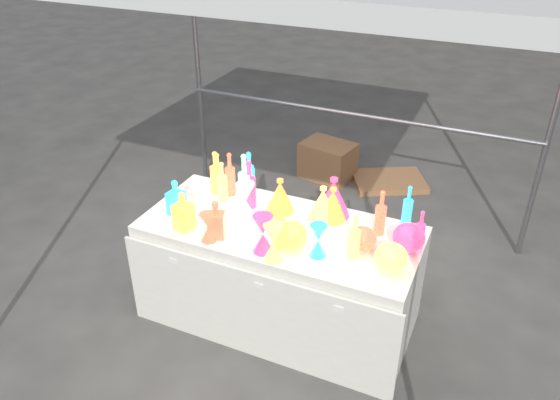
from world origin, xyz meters
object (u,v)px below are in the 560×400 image
at_px(hourglass_0, 208,227).
at_px(globe_0, 292,237).
at_px(display_table, 279,274).
at_px(decanter_0, 183,211).
at_px(lampshade_0, 280,195).
at_px(bottle_0, 218,172).
at_px(cardboard_box_closed, 328,160).

xyz_separation_m(hourglass_0, globe_0, (0.50, 0.15, -0.02)).
xyz_separation_m(display_table, hourglass_0, (-0.34, -0.31, 0.47)).
distance_m(decanter_0, lampshade_0, 0.65).
distance_m(bottle_0, lampshade_0, 0.53).
bearing_deg(cardboard_box_closed, decanter_0, -81.30).
distance_m(hourglass_0, globe_0, 0.52).
bearing_deg(lampshade_0, decanter_0, -148.50).
bearing_deg(bottle_0, cardboard_box_closed, 84.21).
height_order(display_table, globe_0, globe_0).
xyz_separation_m(globe_0, lampshade_0, (-0.24, 0.36, 0.04)).
bearing_deg(bottle_0, lampshade_0, -8.88).
bearing_deg(globe_0, display_table, 133.45).
bearing_deg(bottle_0, hourglass_0, -65.81).
xyz_separation_m(display_table, lampshade_0, (-0.08, 0.20, 0.49)).
xyz_separation_m(bottle_0, decanter_0, (0.06, -0.54, -0.01)).
bearing_deg(cardboard_box_closed, display_table, -67.18).
height_order(cardboard_box_closed, bottle_0, bottle_0).
xyz_separation_m(decanter_0, globe_0, (0.71, 0.09, -0.06)).
bearing_deg(display_table, globe_0, -46.55).
bearing_deg(display_table, decanter_0, -154.81).
relative_size(display_table, globe_0, 9.72).
relative_size(display_table, lampshade_0, 7.79).
bearing_deg(globe_0, cardboard_box_closed, 103.93).
xyz_separation_m(display_table, cardboard_box_closed, (-0.42, 2.15, -0.19)).
xyz_separation_m(cardboard_box_closed, hourglass_0, (0.08, -2.46, 0.66)).
relative_size(bottle_0, lampshade_0, 1.23).
relative_size(cardboard_box_closed, decanter_0, 1.95).
relative_size(bottle_0, globe_0, 1.53).
height_order(display_table, decanter_0, decanter_0).
relative_size(globe_0, lampshade_0, 0.80).
bearing_deg(display_table, cardboard_box_closed, 100.98).
relative_size(decanter_0, lampshade_0, 1.12).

